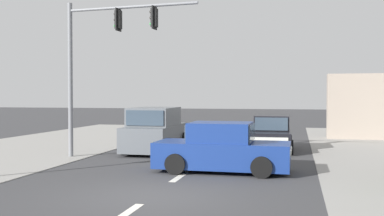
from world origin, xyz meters
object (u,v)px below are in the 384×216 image
at_px(suv_kerbside_parked, 155,131).
at_px(hatchback_crossing_left, 272,134).
at_px(sedan_oncoming_mid, 222,149).
at_px(traffic_signal_mast, 100,50).

xyz_separation_m(suv_kerbside_parked, hatchback_crossing_left, (4.86, 1.45, -0.18)).
distance_m(sedan_oncoming_mid, hatchback_crossing_left, 6.02).
xyz_separation_m(traffic_signal_mast, hatchback_crossing_left, (6.26, 3.96, -3.44)).
bearing_deg(traffic_signal_mast, suv_kerbside_parked, 60.86).
bearing_deg(traffic_signal_mast, hatchback_crossing_left, 32.31).
relative_size(traffic_signal_mast, suv_kerbside_parked, 1.31).
xyz_separation_m(traffic_signal_mast, suv_kerbside_parked, (1.40, 2.51, -3.26)).
xyz_separation_m(traffic_signal_mast, sedan_oncoming_mid, (5.04, -1.93, -3.44)).
height_order(sedan_oncoming_mid, hatchback_crossing_left, sedan_oncoming_mid).
distance_m(traffic_signal_mast, hatchback_crossing_left, 8.17).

